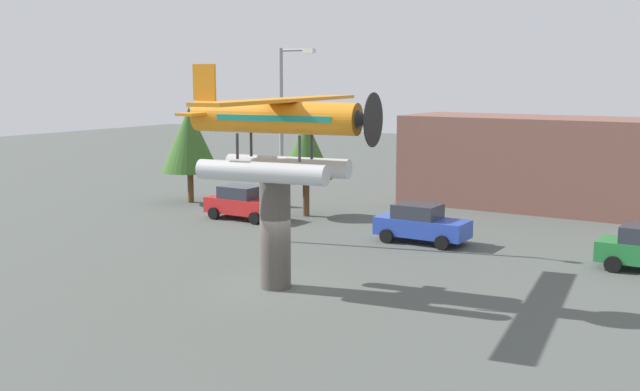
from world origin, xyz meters
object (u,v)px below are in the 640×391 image
(streetlight_primary, at_px, (285,132))
(car_near_red, at_px, (243,203))
(car_mid_blue, at_px, (421,224))
(tree_east, at_px, (306,149))
(display_pedestal, at_px, (275,234))
(floatplane_monument, at_px, (278,131))
(storefront_building, at_px, (532,162))
(tree_west, at_px, (189,140))

(streetlight_primary, bearing_deg, car_near_red, 145.39)
(streetlight_primary, bearing_deg, car_mid_blue, 30.53)
(car_near_red, xyz_separation_m, streetlight_primary, (5.14, -3.54, 4.13))
(car_mid_blue, xyz_separation_m, tree_east, (-8.13, 2.93, 2.74))
(display_pedestal, distance_m, tree_east, 14.46)
(floatplane_monument, xyz_separation_m, streetlight_primary, (-4.21, 6.52, -0.59))
(car_near_red, xyz_separation_m, car_mid_blue, (10.45, -0.41, 0.00))
(car_near_red, distance_m, car_mid_blue, 10.46)
(display_pedestal, bearing_deg, storefront_building, 83.40)
(display_pedestal, relative_size, streetlight_primary, 0.45)
(car_near_red, bearing_deg, floatplane_monument, -47.13)
(display_pedestal, relative_size, floatplane_monument, 0.38)
(floatplane_monument, bearing_deg, tree_west, 132.08)
(floatplane_monument, height_order, car_near_red, floatplane_monument)
(display_pedestal, relative_size, tree_east, 0.75)
(car_near_red, distance_m, tree_east, 4.39)
(car_mid_blue, distance_m, tree_east, 9.07)
(streetlight_primary, xyz_separation_m, tree_east, (-2.81, 6.07, -1.39))
(streetlight_primary, bearing_deg, tree_east, 114.87)
(car_mid_blue, height_order, streetlight_primary, streetlight_primary)
(streetlight_primary, height_order, storefront_building, streetlight_primary)
(display_pedestal, xyz_separation_m, floatplane_monument, (0.13, 0.02, 3.63))
(floatplane_monument, xyz_separation_m, car_mid_blue, (1.11, 9.65, -4.72))
(display_pedestal, bearing_deg, tree_west, 140.04)
(display_pedestal, xyz_separation_m, storefront_building, (2.55, 22.00, 0.64))
(floatplane_monument, distance_m, tree_east, 14.55)
(car_mid_blue, distance_m, storefront_building, 12.51)
(display_pedestal, distance_m, storefront_building, 22.16)
(storefront_building, relative_size, tree_east, 2.78)
(car_mid_blue, height_order, tree_east, tree_east)
(display_pedestal, xyz_separation_m, streetlight_primary, (-4.08, 6.54, 3.05))
(tree_east, bearing_deg, car_near_red, -132.61)
(tree_east, bearing_deg, car_mid_blue, -19.83)
(streetlight_primary, xyz_separation_m, tree_west, (-11.21, 6.28, -1.25))
(storefront_building, bearing_deg, display_pedestal, -96.60)
(tree_west, bearing_deg, storefront_building, 27.25)
(car_mid_blue, bearing_deg, tree_east, 160.17)
(display_pedestal, relative_size, car_mid_blue, 0.93)
(tree_east, bearing_deg, tree_west, 178.58)
(floatplane_monument, height_order, storefront_building, floatplane_monument)
(floatplane_monument, xyz_separation_m, car_near_red, (-9.34, 10.06, -4.72))
(car_mid_blue, relative_size, tree_east, 0.80)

